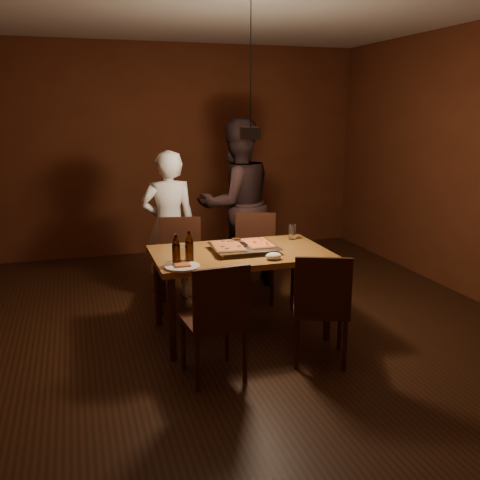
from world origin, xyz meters
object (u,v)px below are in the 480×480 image
object	(u,v)px
beer_bottle_b	(189,247)
diner_white	(169,226)
chair_far_right	(255,248)
pizza_tray	(244,248)
chair_far_left	(180,254)
diner_dark	(236,204)
pendant_lamp	(250,132)
dining_table	(240,259)
plate_slice	(182,266)
beer_bottle_a	(176,250)
chair_near_left	(217,312)
chair_near_right	(321,299)

from	to	relation	value
beer_bottle_b	diner_white	xyz separation A→B (m)	(0.06, 1.33, -0.10)
chair_far_right	pizza_tray	size ratio (longest dim) A/B	0.98
chair_far_left	diner_dark	size ratio (longest dim) A/B	0.27
diner_white	pendant_lamp	distance (m)	1.57
beer_bottle_b	diner_white	bearing A→B (deg)	87.25
dining_table	plate_slice	size ratio (longest dim) A/B	5.44
beer_bottle_a	diner_dark	distance (m)	1.81
beer_bottle_a	diner_white	xyz separation A→B (m)	(0.18, 1.37, -0.10)
beer_bottle_b	plate_slice	bearing A→B (deg)	-124.46
chair_far_left	plate_slice	bearing A→B (deg)	94.03
pizza_tray	plate_slice	world-z (taller)	pizza_tray
plate_slice	beer_bottle_a	bearing A→B (deg)	107.86
pizza_tray	diner_dark	world-z (taller)	diner_dark
pizza_tray	chair_far_left	bearing A→B (deg)	113.97
pendant_lamp	pizza_tray	bearing A→B (deg)	-161.97
chair_near_left	diner_dark	distance (m)	2.24
chair_near_left	beer_bottle_b	xyz separation A→B (m)	(-0.07, 0.58, 0.34)
chair_far_right	plate_slice	distance (m)	1.55
chair_near_left	diner_white	size ratio (longest dim) A/B	0.31
chair_near_left	plate_slice	world-z (taller)	chair_near_left
plate_slice	diner_dark	world-z (taller)	diner_dark
chair_far_right	diner_white	distance (m)	0.92
beer_bottle_b	chair_far_left	bearing A→B (deg)	83.51
beer_bottle_a	beer_bottle_b	world-z (taller)	beer_bottle_b
beer_bottle_a	beer_bottle_b	size ratio (longest dim) A/B	0.98
chair_near_right	pendant_lamp	distance (m)	1.49
chair_far_right	beer_bottle_b	world-z (taller)	beer_bottle_b
beer_bottle_a	beer_bottle_b	xyz separation A→B (m)	(0.11, 0.04, 0.00)
chair_near_left	beer_bottle_b	size ratio (longest dim) A/B	1.91
chair_far_right	diner_white	bearing A→B (deg)	1.87
chair_near_right	diner_white	world-z (taller)	diner_white
dining_table	plate_slice	bearing A→B (deg)	-149.66
dining_table	chair_near_left	size ratio (longest dim) A/B	3.09
chair_near_left	beer_bottle_b	world-z (taller)	beer_bottle_b
chair_far_right	pendant_lamp	xyz separation A→B (m)	(-0.33, -0.82, 1.22)
chair_far_left	beer_bottle_a	xyz separation A→B (m)	(-0.23, -1.08, 0.34)
diner_dark	chair_far_right	bearing A→B (deg)	85.75
beer_bottle_a	plate_slice	distance (m)	0.15
chair_far_left	beer_bottle_a	bearing A→B (deg)	91.85
dining_table	chair_near_right	bearing A→B (deg)	-62.17
beer_bottle_a	pendant_lamp	size ratio (longest dim) A/B	0.23
chair_far_right	chair_near_right	size ratio (longest dim) A/B	0.99
chair_near_left	chair_far_right	bearing A→B (deg)	57.39
beer_bottle_a	beer_bottle_b	bearing A→B (deg)	19.32
dining_table	diner_dark	xyz separation A→B (m)	(0.36, 1.28, 0.25)
dining_table	diner_white	world-z (taller)	diner_white
pizza_tray	diner_white	size ratio (longest dim) A/B	0.36
beer_bottle_a	diner_dark	xyz separation A→B (m)	(0.96, 1.53, 0.05)
chair_near_right	plate_slice	world-z (taller)	chair_near_right
chair_near_left	chair_far_left	bearing A→B (deg)	83.12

